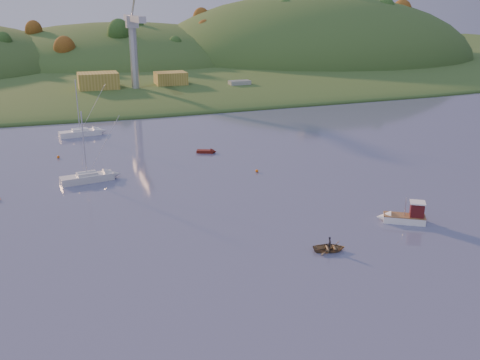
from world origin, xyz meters
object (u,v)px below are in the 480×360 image
object	(u,v)px
sailboat_near	(87,177)
canoe	(329,248)
red_tender	(209,151)
fishing_boat	(401,216)
sailboat_far	(80,132)

from	to	relation	value
sailboat_near	canoe	bearing A→B (deg)	-64.14
sailboat_near	red_tender	world-z (taller)	sailboat_near
fishing_boat	canoe	world-z (taller)	fishing_boat
sailboat_near	red_tender	size ratio (longest dim) A/B	2.88
canoe	red_tender	world-z (taller)	red_tender
red_tender	sailboat_near	bearing A→B (deg)	-132.54
sailboat_near	red_tender	xyz separation A→B (m)	(22.06, 9.69, -0.46)
sailboat_near	canoe	distance (m)	40.80
canoe	red_tender	distance (m)	43.19
sailboat_far	fishing_boat	bearing A→B (deg)	-68.80
sailboat_near	red_tender	distance (m)	24.10
red_tender	sailboat_far	bearing A→B (deg)	158.89
sailboat_far	canoe	bearing A→B (deg)	-79.59
canoe	sailboat_near	bearing A→B (deg)	48.31
sailboat_near	fishing_boat	bearing A→B (deg)	-48.35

